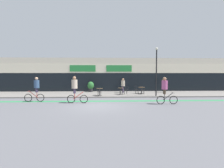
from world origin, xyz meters
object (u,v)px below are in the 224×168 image
object	(u,v)px
cafe_chair_2_side	(136,89)
cafe_chair_1_near	(121,90)
bistro_table_0	(100,90)
lamp_post	(156,68)
bistro_table_2	(142,89)
planter_pot	(91,86)
cyclist_1	(165,88)
cafe_chair_1_side	(126,90)
pedestrian_near_end	(164,83)
cafe_chair_2_near	(143,90)
bistro_table_1	(121,90)
cyclist_0	(36,87)
pedestrian_far_end	(123,84)
cyclist_2	(75,87)
cafe_chair_0_near	(99,91)

from	to	relation	value
cafe_chair_2_side	cafe_chair_1_near	bearing A→B (deg)	-152.47
bistro_table_0	lamp_post	size ratio (longest dim) A/B	0.15
bistro_table_2	cafe_chair_1_near	xyz separation A→B (m)	(-2.50, -1.13, -0.03)
cafe_chair_2_side	planter_pot	xyz separation A→B (m)	(-5.44, 2.29, 0.21)
cyclist_1	bistro_table_2	bearing A→B (deg)	93.53
cafe_chair_1_side	planter_pot	distance (m)	5.04
bistro_table_2	pedestrian_near_end	size ratio (longest dim) A/B	0.42
planter_pot	cafe_chair_2_near	bearing A→B (deg)	-25.62
bistro_table_1	bistro_table_0	bearing A→B (deg)	-155.23
cafe_chair_2_side	cyclist_0	distance (m)	10.68
bistro_table_2	cyclist_0	world-z (taller)	cyclist_0
bistro_table_0	pedestrian_far_end	bearing A→B (deg)	45.01
bistro_table_2	cyclist_0	distance (m)	11.25
bistro_table_0	pedestrian_far_end	distance (m)	3.95
cyclist_2	bistro_table_1	bearing A→B (deg)	52.10
cafe_chair_2_near	cafe_chair_1_near	bearing A→B (deg)	103.20
planter_pot	cyclist_2	xyz separation A→B (m)	(-0.64, -7.85, 0.48)
cyclist_0	cyclist_2	distance (m)	3.63
cafe_chair_0_near	pedestrian_near_end	distance (m)	8.67
cafe_chair_2_near	pedestrian_far_end	bearing A→B (deg)	50.19
cyclist_1	lamp_post	bearing A→B (deg)	81.65
cafe_chair_2_side	lamp_post	distance (m)	3.61
bistro_table_2	cafe_chair_2_near	xyz separation A→B (m)	(-0.00, -0.63, -0.03)
cafe_chair_0_near	cafe_chair_1_near	bearing A→B (deg)	-64.06
bistro_table_0	cafe_chair_2_near	world-z (taller)	cafe_chair_2_near
bistro_table_2	cafe_chair_0_near	bearing A→B (deg)	-155.44
bistro_table_0	cafe_chair_0_near	world-z (taller)	cafe_chair_0_near
bistro_table_1	cafe_chair_1_near	distance (m)	0.63
cafe_chair_0_near	lamp_post	xyz separation A→B (m)	(5.88, 0.07, 2.38)
cyclist_2	cyclist_1	bearing A→B (deg)	-4.82
cafe_chair_1_near	cafe_chair_2_side	size ratio (longest dim) A/B	1.00
bistro_table_2	bistro_table_0	bearing A→B (deg)	-161.88
cafe_chair_2_near	cyclist_0	world-z (taller)	cyclist_0
cafe_chair_1_side	cafe_chair_2_side	xyz separation A→B (m)	(1.24, 0.50, 0.00)
cafe_chair_1_side	cafe_chair_2_side	distance (m)	1.34
cafe_chair_2_near	cyclist_2	xyz separation A→B (m)	(-6.70, -4.95, 0.68)
planter_pot	pedestrian_near_end	size ratio (longest dim) A/B	0.70
bistro_table_2	cafe_chair_1_side	size ratio (longest dim) A/B	0.87
cafe_chair_0_near	cafe_chair_1_near	world-z (taller)	same
cyclist_0	cafe_chair_1_near	bearing A→B (deg)	-154.63
cafe_chair_1_side	bistro_table_0	bearing A→B (deg)	21.31
planter_pot	cyclist_1	size ratio (longest dim) A/B	0.61
bistro_table_1	pedestrian_near_end	xyz separation A→B (m)	(5.56, 1.84, 0.60)
cyclist_0	cyclist_1	bearing A→B (deg)	171.51
cafe_chair_0_near	cafe_chair_2_near	world-z (taller)	same
cyclist_2	pedestrian_far_end	world-z (taller)	cyclist_2
bistro_table_0	pedestrian_near_end	size ratio (longest dim) A/B	0.41
bistro_table_1	cafe_chair_1_near	bearing A→B (deg)	-90.71
planter_pot	cafe_chair_1_side	bearing A→B (deg)	-33.55
bistro_table_1	pedestrian_far_end	distance (m)	1.83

